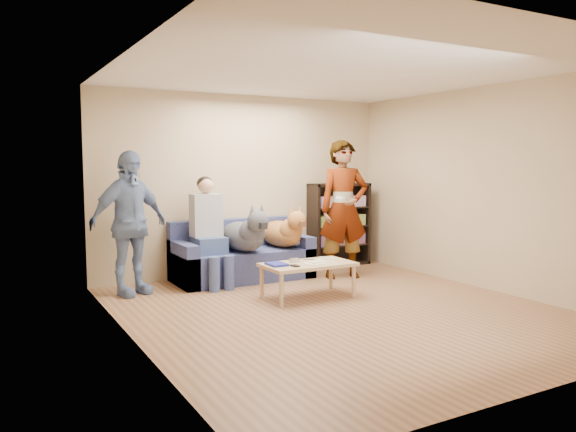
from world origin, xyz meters
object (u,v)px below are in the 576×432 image
notebook_blue (277,264)px  bookshelf (339,223)px  camera_silver (294,260)px  sofa (241,259)px  dog_gray (245,234)px  person_standing_left (129,223)px  dog_tan (284,232)px  person_standing_right (344,209)px  person_seated (209,227)px  coffee_table (308,267)px

notebook_blue → bookshelf: bookshelf is taller
bookshelf → camera_silver: bearing=-138.1°
sofa → dog_gray: 0.46m
person_standing_left → camera_silver: size_ratio=16.16×
person_standing_left → dog_tan: size_ratio=1.52×
camera_silver → sofa: size_ratio=0.06×
person_standing_right → person_standing_left: size_ratio=1.09×
notebook_blue → dog_gray: 1.10m
notebook_blue → sofa: sofa is taller
person_standing_right → sofa: size_ratio=1.02×
notebook_blue → person_standing_right: bearing=26.3°
bookshelf → person_standing_left: bearing=-173.0°
person_standing_right → sofa: (-1.31, 0.61, -0.69)m
camera_silver → sofa: sofa is taller
person_seated → dog_gray: size_ratio=1.15×
person_standing_left → camera_silver: (1.72, -1.07, -0.44)m
person_standing_right → bookshelf: size_ratio=1.49×
person_standing_left → coffee_table: person_standing_left is taller
camera_silver → dog_tan: dog_tan is taller
dog_gray → dog_tan: dog_gray is taller
camera_silver → coffee_table: 0.18m
person_standing_left → person_seated: 1.07m
person_standing_right → person_standing_left: person_standing_right is taller
sofa → coffee_table: (0.26, -1.37, 0.09)m
dog_tan → bookshelf: bearing=17.8°
person_seated → bookshelf: (2.32, 0.36, -0.09)m
person_standing_left → sofa: 1.71m
sofa → bookshelf: (1.80, 0.23, 0.40)m
person_standing_right → notebook_blue: (-1.45, -0.72, -0.54)m
person_standing_right → dog_tan: 0.90m
person_standing_left → person_seated: size_ratio=1.21×
sofa → dog_tan: 0.72m
person_standing_left → notebook_blue: person_standing_left is taller
person_standing_right → dog_tan: size_ratio=1.65×
dog_tan → bookshelf: 1.26m
person_seated → dog_tan: person_seated is taller
person_standing_left → coffee_table: size_ratio=1.62×
person_standing_right → coffee_table: 1.43m
person_standing_right → coffee_table: (-1.05, -0.77, -0.60)m
sofa → camera_silver: bearing=-83.6°
person_standing_right → dog_tan: (-0.71, 0.45, -0.32)m
person_standing_left → dog_gray: person_standing_left is taller
person_standing_left → person_seated: (1.06, 0.06, -0.12)m
notebook_blue → coffee_table: notebook_blue is taller
person_standing_right → bookshelf: person_standing_right is taller
person_seated → coffee_table: person_seated is taller
person_standing_right → notebook_blue: bearing=-140.0°
person_standing_right → notebook_blue: 1.70m
coffee_table → person_standing_left: bearing=147.2°
sofa → person_seated: (-0.52, -0.13, 0.49)m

